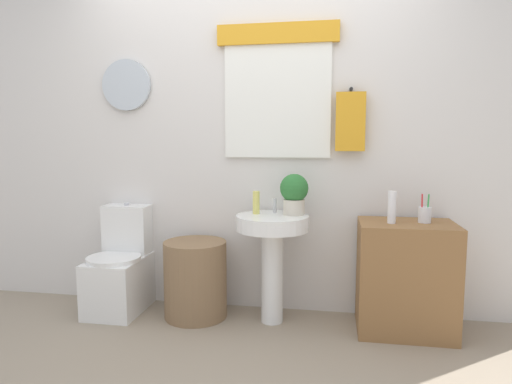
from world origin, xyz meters
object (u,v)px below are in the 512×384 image
soap_bottle (256,202)px  toilet (121,270)px  potted_plant (294,193)px  laundry_hamper (195,279)px  toothbrush_cup (425,215)px  lotion_bottle (392,207)px  wooden_cabinet (405,277)px  pedestal_sink (272,243)px

soap_bottle → toilet: bearing=-179.2°
potted_plant → soap_bottle: bearing=-177.8°
potted_plant → laundry_hamper: bearing=-175.0°
toothbrush_cup → toilet: bearing=179.6°
toothbrush_cup → lotion_bottle: bearing=-164.2°
toilet → lotion_bottle: lotion_bottle is taller
laundry_hamper → lotion_bottle: size_ratio=2.63×
wooden_cabinet → potted_plant: size_ratio=2.59×
laundry_hamper → lotion_bottle: (1.32, -0.04, 0.56)m
toilet → potted_plant: bearing=1.1°
soap_bottle → pedestal_sink: bearing=-22.6°
lotion_bottle → toothbrush_cup: 0.23m
laundry_hamper → pedestal_sink: 0.62m
toilet → pedestal_sink: (1.13, -0.04, 0.26)m
toilet → toothbrush_cup: bearing=-0.4°
toilet → soap_bottle: soap_bottle is taller
wooden_cabinet → potted_plant: potted_plant is taller
toothbrush_cup → pedestal_sink: bearing=-178.8°
laundry_hamper → potted_plant: 0.93m
wooden_cabinet → toothbrush_cup: 0.43m
soap_bottle → toothbrush_cup: 1.10m
soap_bottle → toothbrush_cup: size_ratio=0.85×
toilet → wooden_cabinet: size_ratio=1.08×
lotion_bottle → wooden_cabinet: bearing=20.7°
toilet → soap_bottle: bearing=0.8°
potted_plant → pedestal_sink: bearing=-156.8°
laundry_hamper → toothbrush_cup: size_ratio=2.93×
wooden_cabinet → laundry_hamper: bearing=180.0°
laundry_hamper → toothbrush_cup: 1.61m
toilet → lotion_bottle: bearing=-2.3°
laundry_hamper → lotion_bottle: 1.43m
soap_bottle → toothbrush_cup: bearing=-1.6°
soap_bottle → lotion_bottle: size_ratio=0.76×
toilet → wooden_cabinet: bearing=-1.0°
pedestal_sink → soap_bottle: size_ratio=4.73×
wooden_cabinet → lotion_bottle: size_ratio=3.50×
lotion_bottle → potted_plant: bearing=171.0°
toilet → laundry_hamper: bearing=-3.6°
potted_plant → toothbrush_cup: bearing=-2.7°
toothbrush_cup → laundry_hamper: bearing=-179.3°
wooden_cabinet → toothbrush_cup: bearing=10.7°
pedestal_sink → toothbrush_cup: toothbrush_cup is taller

